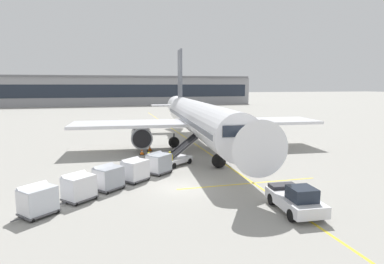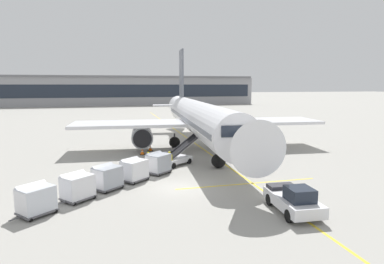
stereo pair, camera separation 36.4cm
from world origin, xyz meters
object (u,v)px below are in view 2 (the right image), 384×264
baggage_cart_fourth (77,186)px  safety_cone_engine_keepout (151,155)px  ground_crew_by_loader (169,159)px  baggage_cart_lead (158,163)px  safety_cone_nose_mark (150,148)px  safety_cone_wingtip (142,152)px  ground_crew_by_carts (148,160)px  belt_loader (177,156)px  baggage_cart_second (134,169)px  baggage_cart_fifth (36,199)px  pushback_tug (294,200)px  baggage_cart_third (107,177)px  parked_airplane (199,119)px

baggage_cart_fourth → safety_cone_engine_keepout: bearing=61.0°
baggage_cart_fourth → ground_crew_by_loader: 10.06m
ground_crew_by_loader → baggage_cart_fourth: bearing=-139.3°
baggage_cart_lead → safety_cone_nose_mark: baggage_cart_lead is taller
baggage_cart_lead → safety_cone_wingtip: 8.36m
baggage_cart_lead → ground_crew_by_carts: 1.53m
safety_cone_wingtip → safety_cone_nose_mark: size_ratio=0.96×
belt_loader → baggage_cart_fourth: belt_loader is taller
baggage_cart_lead → baggage_cart_second: size_ratio=1.00×
ground_crew_by_loader → baggage_cart_fifth: bearing=-138.9°
pushback_tug → safety_cone_engine_keepout: size_ratio=7.15×
baggage_cart_fourth → safety_cone_wingtip: 14.86m
baggage_cart_third → ground_crew_by_loader: 7.35m
baggage_cart_fifth → safety_cone_engine_keepout: 16.39m
ground_crew_by_carts → safety_cone_wingtip: 6.98m
ground_crew_by_carts → safety_cone_nose_mark: 8.87m
baggage_cart_second → safety_cone_engine_keepout: bearing=73.5°
baggage_cart_lead → baggage_cart_third: same height
baggage_cart_fourth → safety_cone_nose_mark: (6.87, 15.51, -0.66)m
pushback_tug → safety_cone_wingtip: bearing=111.5°
belt_loader → pushback_tug: 14.56m
pushback_tug → safety_cone_wingtip: (-7.58, 19.27, -0.50)m
parked_airplane → baggage_cart_fifth: (-15.27, -17.79, -2.75)m
baggage_cart_fourth → baggage_cart_fifth: size_ratio=1.00×
baggage_cart_third → ground_crew_by_loader: bearing=39.7°
parked_airplane → belt_loader: parked_airplane is taller
baggage_cart_fourth → safety_cone_wingtip: bearing=67.3°
baggage_cart_third → safety_cone_nose_mark: size_ratio=3.69×
parked_airplane → safety_cone_nose_mark: size_ratio=58.80×
safety_cone_wingtip → baggage_cart_fourth: bearing=-112.7°
baggage_cart_lead → safety_cone_nose_mark: size_ratio=3.69×
parked_airplane → baggage_cart_third: size_ratio=15.92×
parked_airplane → ground_crew_by_loader: (-5.43, -9.21, -2.75)m
baggage_cart_fourth → baggage_cart_second: bearing=40.9°
pushback_tug → ground_crew_by_loader: (-5.69, 12.14, 0.17)m
baggage_cart_third → pushback_tug: 13.57m
baggage_cart_second → pushback_tug: bearing=-44.7°
baggage_cart_fourth → ground_crew_by_carts: (5.67, 6.74, -0.00)m
parked_airplane → safety_cone_engine_keepout: 8.36m
parked_airplane → ground_crew_by_loader: 11.04m
baggage_cart_third → ground_crew_by_carts: (3.70, 4.88, -0.00)m
safety_cone_engine_keepout → belt_loader: bearing=-58.3°
parked_airplane → safety_cone_nose_mark: bearing=-177.6°
baggage_cart_fourth → safety_cone_wingtip: size_ratio=3.83×
ground_crew_by_loader → baggage_cart_lead: bearing=-136.9°
baggage_cart_fourth → safety_cone_nose_mark: baggage_cart_fourth is taller
belt_loader → ground_crew_by_carts: (-3.08, -1.50, 0.16)m
ground_crew_by_loader → safety_cone_wingtip: size_ratio=2.58×
pushback_tug → safety_cone_wingtip: pushback_tug is taller
belt_loader → safety_cone_nose_mark: belt_loader is taller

